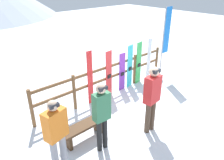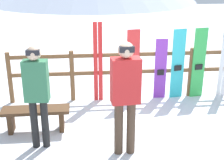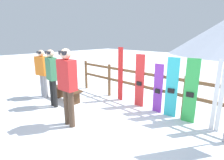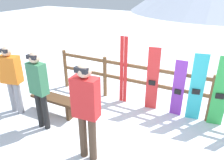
# 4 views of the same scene
# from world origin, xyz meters

# --- Properties ---
(ground_plane) EXTENTS (40.00, 40.00, 0.00)m
(ground_plane) POSITION_xyz_m (0.00, 0.00, 0.00)
(ground_plane) COLOR white
(fence) EXTENTS (5.47, 0.10, 1.14)m
(fence) POSITION_xyz_m (0.00, 1.74, 0.68)
(fence) COLOR brown
(fence) RESTS_ON ground
(bench) EXTENTS (1.21, 0.36, 0.44)m
(bench) POSITION_xyz_m (-1.98, 0.40, 0.32)
(bench) COLOR #4C331E
(bench) RESTS_ON ground
(person_red) EXTENTS (0.45, 0.27, 1.83)m
(person_red) POSITION_xyz_m (-0.48, -0.48, 1.08)
(person_red) COLOR #4C3828
(person_red) RESTS_ON ground
(person_orange) EXTENTS (0.51, 0.35, 1.65)m
(person_orange) POSITION_xyz_m (-2.87, 0.03, 0.95)
(person_orange) COLOR gray
(person_orange) RESTS_ON ground
(person_plaid_green) EXTENTS (0.40, 0.24, 1.73)m
(person_plaid_green) POSITION_xyz_m (-1.84, -0.16, 1.03)
(person_plaid_green) COLOR black
(person_plaid_green) RESTS_ON ground
(ski_pair_red) EXTENTS (0.20, 0.02, 1.76)m
(ski_pair_red) POSITION_xyz_m (-0.77, 1.68, 0.88)
(ski_pair_red) COLOR red
(ski_pair_red) RESTS_ON ground
(snowboard_red) EXTENTS (0.29, 0.09, 1.59)m
(snowboard_red) POSITION_xyz_m (0.00, 1.68, 0.79)
(snowboard_red) COLOR red
(snowboard_red) RESTS_ON ground
(snowboard_purple) EXTENTS (0.27, 0.06, 1.38)m
(snowboard_purple) POSITION_xyz_m (0.62, 1.68, 0.68)
(snowboard_purple) COLOR purple
(snowboard_purple) RESTS_ON ground
(snowboard_cyan) EXTENTS (0.30, 0.10, 1.58)m
(snowboard_cyan) POSITION_xyz_m (1.01, 1.68, 0.79)
(snowboard_cyan) COLOR #2DBFCC
(snowboard_cyan) RESTS_ON ground
(snowboard_green) EXTENTS (0.31, 0.09, 1.60)m
(snowboard_green) POSITION_xyz_m (1.49, 1.68, 0.80)
(snowboard_green) COLOR green
(snowboard_green) RESTS_ON ground
(ski_pair_white) EXTENTS (0.20, 0.02, 1.63)m
(ski_pair_white) POSITION_xyz_m (2.09, 1.68, 0.81)
(ski_pair_white) COLOR white
(ski_pair_white) RESTS_ON ground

